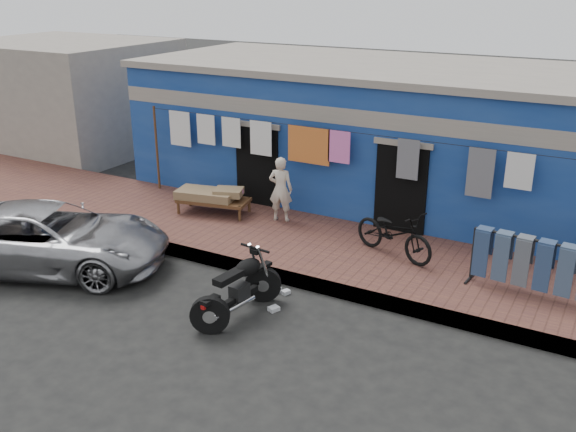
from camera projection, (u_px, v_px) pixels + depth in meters
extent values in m
plane|color=black|center=(229.00, 318.00, 10.63)|extent=(80.00, 80.00, 0.00)
cube|color=brown|center=(312.00, 248.00, 13.04)|extent=(28.00, 3.00, 0.25)
cube|color=gray|center=(276.00, 275.00, 11.86)|extent=(28.00, 0.10, 0.25)
cube|color=navy|center=(387.00, 137.00, 15.79)|extent=(12.00, 5.00, 3.20)
cube|color=#9E9384|center=(347.00, 116.00, 13.46)|extent=(12.00, 0.14, 0.35)
cube|color=#9E9384|center=(391.00, 67.00, 15.20)|extent=(12.20, 5.20, 0.16)
cube|color=black|center=(258.00, 171.00, 14.93)|extent=(1.10, 0.10, 2.10)
cube|color=black|center=(401.00, 195.00, 13.33)|extent=(1.10, 0.10, 2.10)
cube|color=#9E9384|center=(67.00, 95.00, 20.78)|extent=(6.00, 5.00, 3.40)
cylinder|color=brown|center=(157.00, 148.00, 15.93)|extent=(0.06, 0.06, 2.10)
cylinder|color=black|center=(341.00, 131.00, 13.30)|extent=(10.00, 0.01, 0.01)
cube|color=silver|center=(180.00, 129.00, 15.38)|extent=(0.60, 0.02, 0.84)
cube|color=silver|center=(206.00, 129.00, 15.00)|extent=(0.50, 0.02, 0.71)
cube|color=silver|center=(231.00, 132.00, 14.67)|extent=(0.50, 0.02, 0.69)
cube|color=silver|center=(261.00, 138.00, 14.33)|extent=(0.55, 0.02, 0.78)
cube|color=#CC4C26|center=(309.00, 145.00, 13.78)|extent=(1.00, 0.02, 0.80)
cube|color=pink|center=(339.00, 147.00, 13.43)|extent=(0.50, 0.02, 0.69)
cube|color=slate|center=(408.00, 159.00, 12.77)|extent=(0.45, 0.02, 0.82)
cube|color=slate|center=(480.00, 173.00, 12.13)|extent=(0.50, 0.02, 0.96)
cube|color=silver|center=(519.00, 171.00, 11.77)|extent=(0.50, 0.02, 0.69)
imported|color=#A5A5AA|center=(50.00, 237.00, 12.23)|extent=(5.04, 3.69, 1.29)
imported|color=beige|center=(281.00, 189.00, 13.92)|extent=(0.59, 0.46, 1.44)
imported|color=black|center=(394.00, 228.00, 12.19)|extent=(1.89, 1.18, 1.15)
cube|color=silver|center=(276.00, 290.00, 11.51)|extent=(0.18, 0.15, 0.07)
cube|color=silver|center=(286.00, 292.00, 11.42)|extent=(0.15, 0.17, 0.07)
cube|color=silver|center=(274.00, 309.00, 10.85)|extent=(0.20, 0.22, 0.07)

